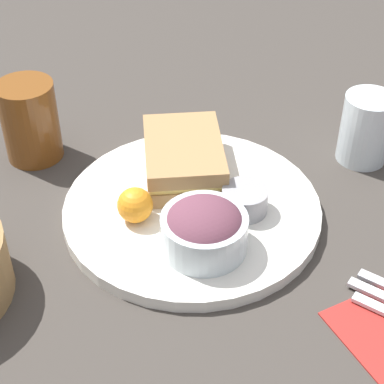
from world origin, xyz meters
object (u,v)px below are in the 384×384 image
sandwich (184,158)px  drink_glass (30,121)px  dressing_cup (245,200)px  plate (192,209)px  water_glass (367,130)px  salad_bowl (204,229)px

sandwich → drink_glass: size_ratio=1.50×
dressing_cup → drink_glass: size_ratio=0.50×
plate → drink_glass: drink_glass is taller
drink_glass → water_glass: (-0.22, -0.41, -0.01)m
plate → water_glass: size_ratio=3.29×
water_glass → salad_bowl: bearing=103.8°
dressing_cup → water_glass: bearing=-80.5°
plate → dressing_cup: (-0.04, -0.05, 0.02)m
salad_bowl → dressing_cup: salad_bowl is taller
dressing_cup → water_glass: (0.04, -0.22, 0.02)m
water_glass → sandwich: bearing=75.0°
salad_bowl → water_glass: size_ratio=1.02×
sandwich → drink_glass: drink_glass is taller
sandwich → water_glass: (-0.07, -0.25, 0.01)m
salad_bowl → drink_glass: bearing=21.6°
sandwich → salad_bowl: bearing=162.6°
plate → dressing_cup: 0.07m
dressing_cup → drink_glass: (0.26, 0.19, 0.02)m
sandwich → salad_bowl: (-0.14, 0.04, 0.00)m
drink_glass → water_glass: bearing=-118.4°
plate → salad_bowl: 0.09m
salad_bowl → drink_glass: (0.29, 0.12, 0.01)m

